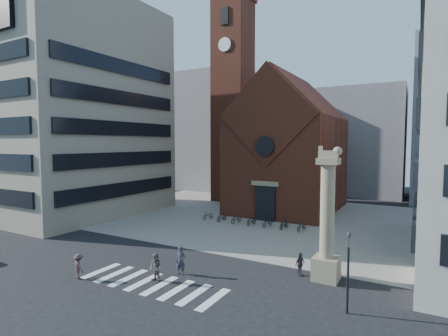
{
  "coord_description": "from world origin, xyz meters",
  "views": [
    {
      "loc": [
        14.98,
        -19.45,
        8.86
      ],
      "look_at": [
        -0.37,
        8.0,
        6.59
      ],
      "focal_mm": 28.0,
      "sensor_mm": 36.0,
      "label": 1
    }
  ],
  "objects_px": {
    "pedestrian_0": "(181,261)",
    "pedestrian_2": "(300,264)",
    "scooter_0": "(208,215)",
    "lion_column": "(327,227)",
    "pedestrian_1": "(156,268)",
    "traffic_light": "(348,271)"
  },
  "relations": [
    {
      "from": "pedestrian_0",
      "to": "pedestrian_1",
      "type": "bearing_deg",
      "value": -122.39
    },
    {
      "from": "scooter_0",
      "to": "traffic_light",
      "type": "bearing_deg",
      "value": -30.18
    },
    {
      "from": "lion_column",
      "to": "pedestrian_0",
      "type": "xyz_separation_m",
      "value": [
        -8.79,
        -3.83,
        -2.51
      ]
    },
    {
      "from": "pedestrian_1",
      "to": "pedestrian_2",
      "type": "bearing_deg",
      "value": 46.04
    },
    {
      "from": "traffic_light",
      "to": "scooter_0",
      "type": "height_order",
      "value": "traffic_light"
    },
    {
      "from": "lion_column",
      "to": "traffic_light",
      "type": "bearing_deg",
      "value": -63.54
    },
    {
      "from": "pedestrian_0",
      "to": "pedestrian_2",
      "type": "height_order",
      "value": "pedestrian_0"
    },
    {
      "from": "lion_column",
      "to": "pedestrian_2",
      "type": "relative_size",
      "value": 5.52
    },
    {
      "from": "lion_column",
      "to": "scooter_0",
      "type": "height_order",
      "value": "lion_column"
    },
    {
      "from": "traffic_light",
      "to": "pedestrian_2",
      "type": "distance_m",
      "value": 5.56
    },
    {
      "from": "pedestrian_0",
      "to": "scooter_0",
      "type": "relative_size",
      "value": 1.04
    },
    {
      "from": "pedestrian_2",
      "to": "scooter_0",
      "type": "bearing_deg",
      "value": 71.14
    },
    {
      "from": "pedestrian_1",
      "to": "pedestrian_2",
      "type": "xyz_separation_m",
      "value": [
        7.72,
        5.51,
        -0.13
      ]
    },
    {
      "from": "traffic_light",
      "to": "pedestrian_0",
      "type": "xyz_separation_m",
      "value": [
        -10.78,
        0.17,
        -1.34
      ]
    },
    {
      "from": "pedestrian_2",
      "to": "scooter_0",
      "type": "height_order",
      "value": "pedestrian_2"
    },
    {
      "from": "scooter_0",
      "to": "pedestrian_2",
      "type": "bearing_deg",
      "value": -28.41
    },
    {
      "from": "lion_column",
      "to": "scooter_0",
      "type": "xyz_separation_m",
      "value": [
        -15.95,
        11.24,
        -2.93
      ]
    },
    {
      "from": "pedestrian_0",
      "to": "pedestrian_2",
      "type": "bearing_deg",
      "value": 14.37
    },
    {
      "from": "pedestrian_1",
      "to": "scooter_0",
      "type": "height_order",
      "value": "pedestrian_1"
    },
    {
      "from": "lion_column",
      "to": "scooter_0",
      "type": "bearing_deg",
      "value": 144.83
    },
    {
      "from": "traffic_light",
      "to": "scooter_0",
      "type": "xyz_separation_m",
      "value": [
        -17.94,
        15.24,
        -1.76
      ]
    },
    {
      "from": "pedestrian_0",
      "to": "pedestrian_2",
      "type": "distance_m",
      "value": 8.0
    }
  ]
}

